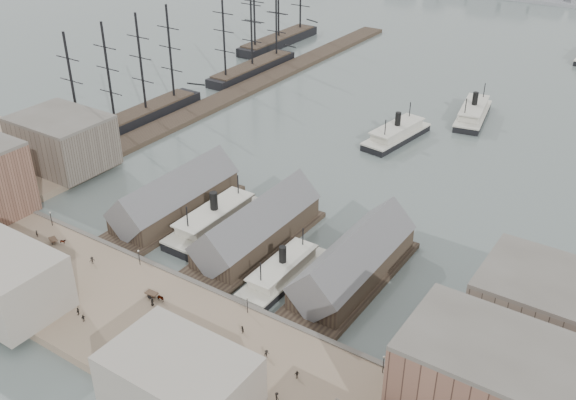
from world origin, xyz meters
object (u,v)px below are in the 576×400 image
Objects in this scene: horse_cart_center at (158,297)px; horse_cart_right at (203,346)px; ferry_docked_west at (215,220)px; horse_cart_left at (60,241)px.

horse_cart_right is at bearing -112.27° from horse_cart_center.
horse_cart_right is (27.51, -36.95, 0.27)m from ferry_docked_west.
horse_cart_center is at bearing -71.46° from ferry_docked_west.
ferry_docked_west is 32.62m from horse_cart_center.
ferry_docked_west is at bearing 55.05° from horse_cart_right.
horse_cart_center is (10.37, -30.92, 0.33)m from ferry_docked_west.
horse_cart_left is at bearing 98.63° from horse_cart_right.
horse_cart_center is at bearing -73.10° from horse_cart_left.
ferry_docked_west is 46.07m from horse_cart_right.
horse_cart_left is (-23.75, -28.15, 0.24)m from ferry_docked_west.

